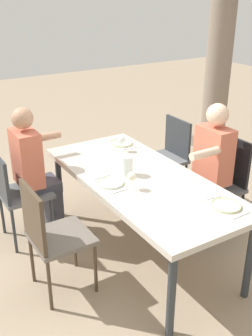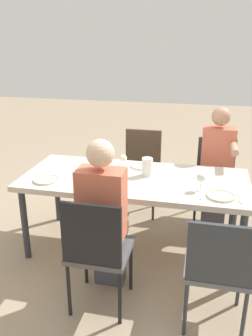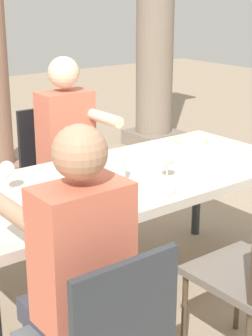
# 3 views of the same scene
# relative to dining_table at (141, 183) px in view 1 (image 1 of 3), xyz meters

# --- Properties ---
(ground_plane) EXTENTS (16.00, 16.00, 0.00)m
(ground_plane) POSITION_rel_dining_table_xyz_m (0.00, 0.00, -0.68)
(ground_plane) COLOR gray
(dining_table) EXTENTS (2.04, 0.90, 0.75)m
(dining_table) POSITION_rel_dining_table_xyz_m (0.00, 0.00, 0.00)
(dining_table) COLOR beige
(dining_table) RESTS_ON ground
(chair_west_north) EXTENTS (0.44, 0.44, 0.90)m
(chair_west_north) POSITION_rel_dining_table_xyz_m (-0.74, 0.87, -0.16)
(chair_west_north) COLOR #5B5E61
(chair_west_north) RESTS_ON ground
(chair_west_south) EXTENTS (0.44, 0.44, 0.89)m
(chair_west_south) POSITION_rel_dining_table_xyz_m (-0.74, -0.87, -0.16)
(chair_west_south) COLOR #5B5E61
(chair_west_south) RESTS_ON ground
(chair_mid_north) EXTENTS (0.44, 0.44, 0.94)m
(chair_mid_north) POSITION_rel_dining_table_xyz_m (0.10, 0.87, -0.14)
(chair_mid_north) COLOR #4F4F50
(chair_mid_north) RESTS_ON ground
(chair_mid_south) EXTENTS (0.44, 0.44, 0.94)m
(chair_mid_south) POSITION_rel_dining_table_xyz_m (0.10, -0.87, -0.14)
(chair_mid_south) COLOR #6A6158
(chair_mid_south) RESTS_ON ground
(diner_woman_green) EXTENTS (0.35, 0.49, 1.28)m
(diner_woman_green) POSITION_rel_dining_table_xyz_m (-0.75, -0.67, -0.00)
(diner_woman_green) COLOR #3F3F4C
(diner_woman_green) RESTS_ON ground
(diner_man_white) EXTENTS (0.35, 0.49, 1.30)m
(diner_man_white) POSITION_rel_dining_table_xyz_m (0.10, 0.67, 0.01)
(diner_man_white) COLOR #3F3F4C
(diner_man_white) RESTS_ON ground
(stone_column_near) EXTENTS (0.46, 0.46, 2.74)m
(stone_column_near) POSITION_rel_dining_table_xyz_m (-1.62, 2.37, 0.66)
(stone_column_near) COLOR gray
(stone_column_near) RESTS_ON ground
(plate_0) EXTENTS (0.22, 0.22, 0.02)m
(plate_0) POSITION_rel_dining_table_xyz_m (-0.75, 0.26, 0.07)
(plate_0) COLOR silver
(plate_0) RESTS_ON dining_table
(wine_glass_0) EXTENTS (0.08, 0.08, 0.16)m
(wine_glass_0) POSITION_rel_dining_table_xyz_m (-0.59, 0.16, 0.17)
(wine_glass_0) COLOR white
(wine_glass_0) RESTS_ON dining_table
(fork_0) EXTENTS (0.02, 0.17, 0.01)m
(fork_0) POSITION_rel_dining_table_xyz_m (-0.90, 0.26, 0.06)
(fork_0) COLOR silver
(fork_0) RESTS_ON dining_table
(spoon_0) EXTENTS (0.02, 0.17, 0.01)m
(spoon_0) POSITION_rel_dining_table_xyz_m (-0.60, 0.26, 0.06)
(spoon_0) COLOR silver
(spoon_0) RESTS_ON dining_table
(plate_1) EXTENTS (0.21, 0.21, 0.02)m
(plate_1) POSITION_rel_dining_table_xyz_m (-0.02, -0.28, 0.07)
(plate_1) COLOR white
(plate_1) RESTS_ON dining_table
(wine_glass_1) EXTENTS (0.07, 0.07, 0.15)m
(wine_glass_1) POSITION_rel_dining_table_xyz_m (0.15, -0.18, 0.17)
(wine_glass_1) COLOR white
(wine_glass_1) RESTS_ON dining_table
(fork_1) EXTENTS (0.03, 0.17, 0.01)m
(fork_1) POSITION_rel_dining_table_xyz_m (-0.17, -0.28, 0.06)
(fork_1) COLOR silver
(fork_1) RESTS_ON dining_table
(spoon_1) EXTENTS (0.03, 0.17, 0.01)m
(spoon_1) POSITION_rel_dining_table_xyz_m (0.13, -0.28, 0.06)
(spoon_1) COLOR silver
(spoon_1) RESTS_ON dining_table
(plate_2) EXTENTS (0.22, 0.22, 0.02)m
(plate_2) POSITION_rel_dining_table_xyz_m (0.75, 0.25, 0.07)
(plate_2) COLOR silver
(plate_2) RESTS_ON dining_table
(fork_2) EXTENTS (0.03, 0.17, 0.01)m
(fork_2) POSITION_rel_dining_table_xyz_m (0.60, 0.25, 0.06)
(fork_2) COLOR silver
(fork_2) RESTS_ON dining_table
(spoon_2) EXTENTS (0.02, 0.17, 0.01)m
(spoon_2) POSITION_rel_dining_table_xyz_m (0.90, 0.25, 0.06)
(spoon_2) COLOR silver
(spoon_2) RESTS_ON dining_table
(water_pitcher) EXTENTS (0.10, 0.10, 0.17)m
(water_pitcher) POSITION_rel_dining_table_xyz_m (-0.10, -0.07, 0.14)
(water_pitcher) COLOR white
(water_pitcher) RESTS_ON dining_table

